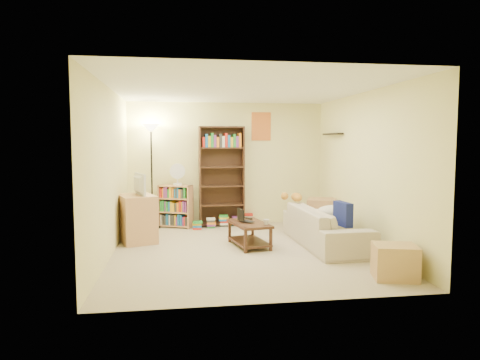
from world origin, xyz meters
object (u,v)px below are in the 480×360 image
object	(u,v)px
coffee_table	(249,231)
tv_stand	(137,218)
floor_lamp	(151,145)
tall_bookshelf	(222,174)
tabby_cat	(294,197)
mug	(266,222)
short_bookshelf	(176,206)
desk_fan	(177,174)
sofa	(325,227)
side_table	(322,215)
laptop	(248,221)
end_cabinet	(395,262)
television	(136,184)

from	to	relation	value
coffee_table	tv_stand	bearing A→B (deg)	150.42
floor_lamp	tall_bookshelf	bearing A→B (deg)	2.10
tabby_cat	mug	size ratio (longest dim) A/B	4.02
floor_lamp	coffee_table	bearing A→B (deg)	-47.00
tabby_cat	floor_lamp	world-z (taller)	floor_lamp
short_bookshelf	desk_fan	xyz separation A→B (m)	(0.05, -0.04, 0.66)
tabby_cat	desk_fan	bearing A→B (deg)	153.75
tabby_cat	coffee_table	size ratio (longest dim) A/B	0.50
short_bookshelf	sofa	bearing A→B (deg)	-14.01
tall_bookshelf	side_table	bearing A→B (deg)	-24.41
sofa	laptop	distance (m)	1.27
coffee_table	side_table	bearing A→B (deg)	22.06
coffee_table	tv_stand	distance (m)	1.94
end_cabinet	side_table	bearing A→B (deg)	88.64
laptop	tall_bookshelf	bearing A→B (deg)	-25.12
sofa	mug	distance (m)	1.04
tv_stand	television	world-z (taller)	television
mug	side_table	size ratio (longest dim) A/B	0.20
laptop	mug	world-z (taller)	mug
tall_bookshelf	side_table	world-z (taller)	tall_bookshelf
television	floor_lamp	size ratio (longest dim) A/B	0.31
tv_stand	end_cabinet	distance (m)	4.19
sofa	tv_stand	xyz separation A→B (m)	(-3.08, 0.71, 0.09)
television	end_cabinet	xyz separation A→B (m)	(3.35, -2.51, -0.77)
sofa	desk_fan	bearing A→B (deg)	50.69
desk_fan	side_table	size ratio (longest dim) A/B	0.70
desk_fan	floor_lamp	size ratio (longest dim) A/B	0.21
tv_stand	coffee_table	bearing A→B (deg)	-37.23
mug	short_bookshelf	xyz separation A→B (m)	(-1.42, 2.02, -0.02)
coffee_table	tabby_cat	bearing A→B (deg)	25.28
tabby_cat	mug	xyz separation A→B (m)	(-0.72, -0.94, -0.27)
coffee_table	short_bookshelf	bearing A→B (deg)	112.57
desk_fan	side_table	distance (m)	2.92
laptop	tv_stand	size ratio (longest dim) A/B	0.47
floor_lamp	end_cabinet	distance (m)	5.04
tv_stand	floor_lamp	size ratio (longest dim) A/B	0.39
sofa	desk_fan	world-z (taller)	desk_fan
desk_fan	tv_stand	bearing A→B (deg)	-121.45
sofa	floor_lamp	size ratio (longest dim) A/B	1.05
desk_fan	end_cabinet	world-z (taller)	desk_fan
mug	tall_bookshelf	size ratio (longest dim) A/B	0.06
mug	television	xyz separation A→B (m)	(-2.07, 0.85, 0.54)
coffee_table	floor_lamp	size ratio (longest dim) A/B	0.47
tabby_cat	coffee_table	xyz separation A→B (m)	(-0.95, -0.70, -0.45)
mug	tv_stand	world-z (taller)	tv_stand
tall_bookshelf	side_table	distance (m)	2.14
tv_stand	floor_lamp	world-z (taller)	floor_lamp
short_bookshelf	desk_fan	bearing A→B (deg)	-18.94
television	short_bookshelf	xyz separation A→B (m)	(0.64, 1.17, -0.56)
sofa	laptop	bearing A→B (deg)	80.60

